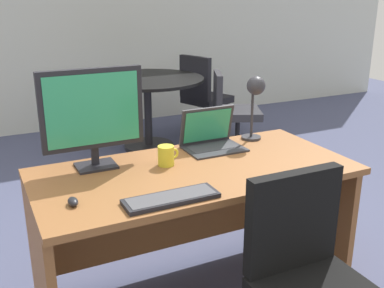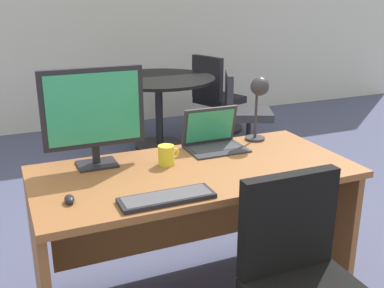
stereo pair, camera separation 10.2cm
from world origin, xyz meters
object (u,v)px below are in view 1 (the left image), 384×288
(laptop, at_px, (210,135))
(meeting_table, at_px, (148,95))
(coffee_mug, at_px, (166,156))
(meeting_chair_near, at_px, (233,118))
(mouse, at_px, (73,202))
(desk_lamp, at_px, (255,94))
(meeting_chair_far, at_px, (204,102))
(monitor, at_px, (92,112))
(desk, at_px, (191,204))
(keyboard, at_px, (171,198))

(laptop, distance_m, meeting_table, 2.24)
(coffee_mug, relative_size, meeting_chair_near, 0.14)
(mouse, relative_size, desk_lamp, 0.19)
(meeting_chair_far, bearing_deg, monitor, -127.39)
(monitor, relative_size, meeting_chair_near, 0.64)
(desk, bearing_deg, laptop, 44.00)
(desk, relative_size, meeting_chair_far, 1.79)
(mouse, bearing_deg, keyboard, -19.80)
(mouse, xyz_separation_m, meeting_table, (1.31, 2.60, -0.19))
(desk, relative_size, coffee_mug, 14.31)
(desk_lamp, bearing_deg, meeting_table, 86.50)
(monitor, bearing_deg, desk, -23.35)
(coffee_mug, distance_m, meeting_table, 2.48)
(keyboard, relative_size, desk_lamp, 1.07)
(meeting_chair_far, bearing_deg, coffee_mug, -120.97)
(desk, height_order, desk_lamp, desk_lamp)
(monitor, distance_m, meeting_chair_near, 2.76)
(meeting_chair_near, bearing_deg, desk, -125.94)
(desk, height_order, meeting_chair_far, meeting_chair_far)
(desk_lamp, distance_m, coffee_mug, 0.70)
(keyboard, height_order, meeting_chair_far, meeting_chair_far)
(coffee_mug, bearing_deg, meeting_chair_far, 59.03)
(monitor, xyz_separation_m, desk_lamp, (0.97, 0.03, -0.01))
(keyboard, height_order, desk_lamp, desk_lamp)
(laptop, relative_size, meeting_chair_far, 0.36)
(desk_lamp, height_order, coffee_mug, desk_lamp)
(keyboard, distance_m, meeting_chair_far, 3.55)
(coffee_mug, bearing_deg, mouse, -154.10)
(monitor, bearing_deg, coffee_mug, -21.67)
(mouse, xyz_separation_m, meeting_chair_far, (2.14, 2.92, -0.41))
(desk, xyz_separation_m, mouse, (-0.65, -0.20, 0.24))
(meeting_chair_near, bearing_deg, desk_lamp, -117.64)
(laptop, bearing_deg, desk, -136.00)
(meeting_chair_near, bearing_deg, meeting_chair_far, 89.36)
(coffee_mug, height_order, meeting_chair_far, meeting_chair_far)
(desk, distance_m, meeting_chair_far, 3.11)
(monitor, height_order, keyboard, monitor)
(laptop, relative_size, coffee_mug, 2.90)
(mouse, bearing_deg, coffee_mug, 25.90)
(desk, height_order, monitor, monitor)
(meeting_chair_far, bearing_deg, meeting_chair_near, -90.64)
(keyboard, height_order, meeting_table, keyboard)
(keyboard, distance_m, coffee_mug, 0.43)
(keyboard, xyz_separation_m, meeting_chair_far, (1.75, 3.06, -0.40))
(keyboard, height_order, coffee_mug, coffee_mug)
(monitor, relative_size, meeting_table, 0.44)
(keyboard, distance_m, meeting_chair_near, 2.98)
(meeting_table, xyz_separation_m, meeting_chair_near, (0.82, -0.36, -0.25))
(monitor, height_order, meeting_table, monitor)
(coffee_mug, relative_size, meeting_table, 0.10)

